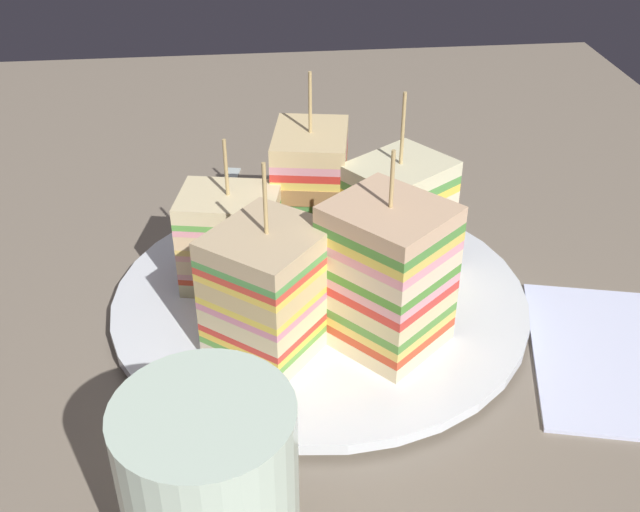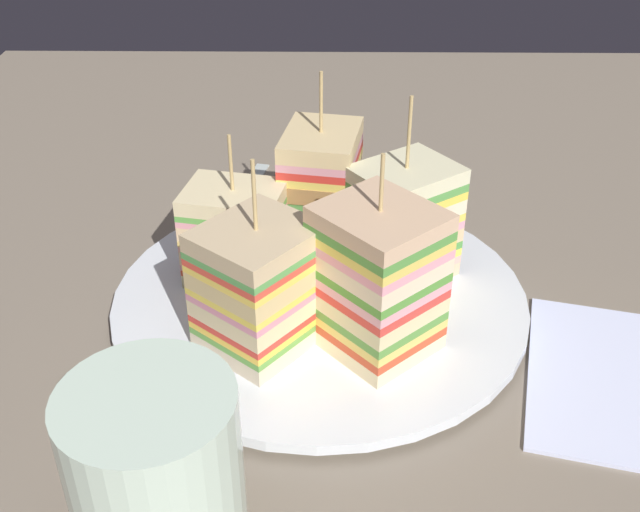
# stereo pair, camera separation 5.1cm
# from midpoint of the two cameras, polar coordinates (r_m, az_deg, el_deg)

# --- Properties ---
(ground_plane) EXTENTS (1.12, 0.84, 0.02)m
(ground_plane) POSITION_cam_midpoint_polar(r_m,az_deg,el_deg) (0.54, 2.71, -4.73)
(ground_plane) COLOR #7C6E5E
(plate) EXTENTS (0.28, 0.28, 0.01)m
(plate) POSITION_cam_midpoint_polar(r_m,az_deg,el_deg) (0.53, 2.76, -3.29)
(plate) COLOR white
(plate) RESTS_ON ground_plane
(sandwich_wedge_0) EXTENTS (0.09, 0.09, 0.12)m
(sandwich_wedge_0) POSITION_cam_midpoint_polar(r_m,az_deg,el_deg) (0.46, -1.35, -2.41)
(sandwich_wedge_0) COLOR beige
(sandwich_wedge_0) RESTS_ON plate
(sandwich_wedge_1) EXTENTS (0.09, 0.09, 0.13)m
(sandwich_wedge_1) POSITION_cam_midpoint_polar(r_m,az_deg,el_deg) (0.46, 7.38, -1.86)
(sandwich_wedge_1) COLOR beige
(sandwich_wedge_1) RESTS_ON plate
(sandwich_wedge_2) EXTENTS (0.08, 0.08, 0.13)m
(sandwich_wedge_2) POSITION_cam_midpoint_polar(r_m,az_deg,el_deg) (0.53, 8.87, 2.39)
(sandwich_wedge_2) COLOR #D8B58C
(sandwich_wedge_2) RESTS_ON plate
(sandwich_wedge_3) EXTENTS (0.07, 0.06, 0.13)m
(sandwich_wedge_3) POSITION_cam_midpoint_polar(r_m,az_deg,el_deg) (0.55, 2.62, 4.72)
(sandwich_wedge_3) COLOR beige
(sandwich_wedge_3) RESTS_ON plate
(sandwich_wedge_4) EXTENTS (0.06, 0.07, 0.11)m
(sandwich_wedge_4) POSITION_cam_midpoint_polar(r_m,az_deg,el_deg) (0.53, -3.47, 1.59)
(sandwich_wedge_4) COLOR beige
(sandwich_wedge_4) RESTS_ON plate
(chip_pile) EXTENTS (0.06, 0.06, 0.02)m
(chip_pile) POSITION_cam_midpoint_polar(r_m,az_deg,el_deg) (0.52, 4.05, -1.95)
(chip_pile) COLOR #F4DA7C
(chip_pile) RESTS_ON plate
(spoon) EXTENTS (0.14, 0.05, 0.01)m
(spoon) POSITION_cam_midpoint_polar(r_m,az_deg,el_deg) (0.64, -4.51, 3.04)
(spoon) COLOR silver
(spoon) RESTS_ON ground_plane
(napkin) EXTENTS (0.17, 0.15, 0.01)m
(napkin) POSITION_cam_midpoint_polar(r_m,az_deg,el_deg) (0.52, 24.45, -8.47)
(napkin) COLOR #D6DEFE
(napkin) RESTS_ON ground_plane
(drinking_glass) EXTENTS (0.08, 0.08, 0.10)m
(drinking_glass) POSITION_cam_midpoint_polar(r_m,az_deg,el_deg) (0.36, -7.61, -17.41)
(drinking_glass) COLOR silver
(drinking_glass) RESTS_ON ground_plane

